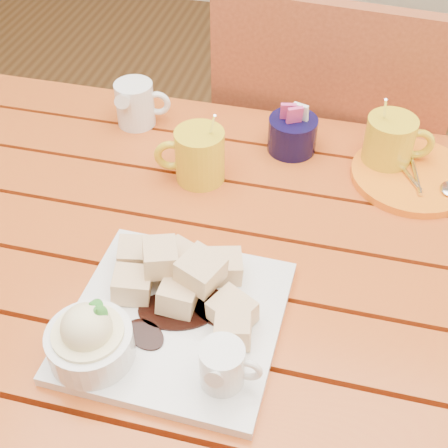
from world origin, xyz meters
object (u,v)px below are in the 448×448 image
(dessert_plate, at_px, (157,317))
(coffee_mug_left, at_px, (198,155))
(table, at_px, (190,297))
(chair_far, at_px, (325,162))
(orange_saucer, at_px, (413,176))
(coffee_mug_right, at_px, (390,142))

(dessert_plate, xyz_separation_m, coffee_mug_left, (-0.04, 0.32, 0.02))
(table, distance_m, chair_far, 0.58)
(table, relative_size, dessert_plate, 4.37)
(table, height_order, coffee_mug_left, coffee_mug_left)
(table, xyz_separation_m, orange_saucer, (0.32, 0.25, 0.12))
(coffee_mug_right, distance_m, orange_saucer, 0.07)
(table, distance_m, orange_saucer, 0.42)
(dessert_plate, relative_size, chair_far, 0.29)
(table, bearing_deg, coffee_mug_right, 45.79)
(table, bearing_deg, chair_far, 73.83)
(coffee_mug_right, height_order, chair_far, chair_far)
(dessert_plate, distance_m, orange_saucer, 0.51)
(orange_saucer, relative_size, chair_far, 0.21)
(dessert_plate, xyz_separation_m, chair_far, (0.15, 0.70, -0.24))
(table, distance_m, dessert_plate, 0.21)
(coffee_mug_left, xyz_separation_m, coffee_mug_right, (0.30, 0.11, 0.00))
(orange_saucer, bearing_deg, coffee_mug_left, -166.69)
(table, relative_size, chair_far, 1.25)
(coffee_mug_right, relative_size, orange_saucer, 0.68)
(dessert_plate, distance_m, coffee_mug_left, 0.32)
(dessert_plate, height_order, coffee_mug_right, coffee_mug_right)
(table, distance_m, coffee_mug_left, 0.23)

